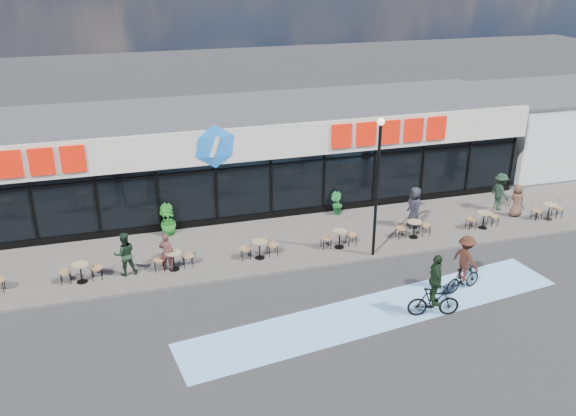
{
  "coord_description": "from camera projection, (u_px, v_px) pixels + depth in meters",
  "views": [
    {
      "loc": [
        -3.96,
        -17.67,
        11.37
      ],
      "look_at": [
        2.26,
        3.5,
        2.03
      ],
      "focal_mm": 38.0,
      "sensor_mm": 36.0,
      "label": 1
    }
  ],
  "objects": [
    {
      "name": "sidewalk",
      "position": [
        229.0,
        249.0,
        25.03
      ],
      "size": [
        44.0,
        5.0,
        0.1
      ],
      "primitive_type": "cube",
      "color": "#605B55",
      "rests_on": "ground"
    },
    {
      "name": "ground",
      "position": [
        254.0,
        307.0,
        21.07
      ],
      "size": [
        120.0,
        120.0,
        0.0
      ],
      "primitive_type": "plane",
      "color": "#28282B",
      "rests_on": "ground"
    },
    {
      "name": "cyclist_a",
      "position": [
        435.0,
        291.0,
        20.23
      ],
      "size": [
        1.82,
        1.15,
        2.28
      ],
      "color": "black",
      "rests_on": "ground"
    },
    {
      "name": "cyclist_b",
      "position": [
        465.0,
        266.0,
        21.73
      ],
      "size": [
        1.66,
        1.23,
        2.16
      ],
      "color": "black",
      "rests_on": "ground"
    },
    {
      "name": "potted_plant_right",
      "position": [
        336.0,
        203.0,
        28.11
      ],
      "size": [
        0.67,
        0.72,
        1.04
      ],
      "primitive_type": "imported",
      "rotation": [
        0.0,
        0.0,
        2.07
      ],
      "color": "#1C622B",
      "rests_on": "sidewalk"
    },
    {
      "name": "patron_right",
      "position": [
        125.0,
        254.0,
        22.67
      ],
      "size": [
        0.9,
        0.74,
        1.71
      ],
      "primitive_type": "imported",
      "rotation": [
        0.0,
        0.0,
        3.26
      ],
      "color": "black",
      "rests_on": "sidewalk"
    },
    {
      "name": "lamp_post",
      "position": [
        378.0,
        177.0,
        23.2
      ],
      "size": [
        0.28,
        0.28,
        5.62
      ],
      "color": "black",
      "rests_on": "sidewalk"
    },
    {
      "name": "neighbour_building",
      "position": [
        553.0,
        125.0,
        35.31
      ],
      "size": [
        9.2,
        7.2,
        4.11
      ],
      "color": "silver",
      "rests_on": "ground"
    },
    {
      "name": "bistro_set_6",
      "position": [
        413.0,
        227.0,
        25.87
      ],
      "size": [
        1.54,
        0.62,
        0.9
      ],
      "color": "#9D8A65",
      "rests_on": "sidewalk"
    },
    {
      "name": "bistro_set_5",
      "position": [
        339.0,
        236.0,
        24.99
      ],
      "size": [
        1.54,
        0.62,
        0.9
      ],
      "color": "#9D8A65",
      "rests_on": "sidewalk"
    },
    {
      "name": "pedestrian_b",
      "position": [
        500.0,
        192.0,
        28.45
      ],
      "size": [
        0.7,
        1.17,
        1.78
      ],
      "primitive_type": "imported",
      "rotation": [
        0.0,
        0.0,
        1.61
      ],
      "color": "#192E20",
      "rests_on": "sidewalk"
    },
    {
      "name": "patron_left",
      "position": [
        166.0,
        252.0,
        23.03
      ],
      "size": [
        0.64,
        0.51,
        1.52
      ],
      "primitive_type": "imported",
      "rotation": [
        0.0,
        0.0,
        2.85
      ],
      "color": "#522C2A",
      "rests_on": "sidewalk"
    },
    {
      "name": "potted_plant_mid",
      "position": [
        167.0,
        219.0,
        26.09
      ],
      "size": [
        0.89,
        0.93,
        1.31
      ],
      "primitive_type": "imported",
      "rotation": [
        0.0,
        0.0,
        2.18
      ],
      "color": "#1C5E1B",
      "rests_on": "sidewalk"
    },
    {
      "name": "bistro_set_4",
      "position": [
        259.0,
        247.0,
        24.12
      ],
      "size": [
        1.54,
        0.62,
        0.9
      ],
      "color": "#9D8A65",
      "rests_on": "sidewalk"
    },
    {
      "name": "bistro_set_8",
      "position": [
        548.0,
        209.0,
        27.62
      ],
      "size": [
        1.54,
        0.62,
        0.9
      ],
      "color": "#9D8A65",
      "rests_on": "sidewalk"
    },
    {
      "name": "bistro_set_2",
      "position": [
        81.0,
        270.0,
        22.37
      ],
      "size": [
        1.54,
        0.62,
        0.9
      ],
      "color": "#9D8A65",
      "rests_on": "sidewalk"
    },
    {
      "name": "bistro_set_7",
      "position": [
        483.0,
        218.0,
        26.75
      ],
      "size": [
        1.54,
        0.62,
        0.9
      ],
      "color": "#9D8A65",
      "rests_on": "sidewalk"
    },
    {
      "name": "pedestrian_c",
      "position": [
        517.0,
        200.0,
        27.76
      ],
      "size": [
        0.77,
        0.52,
        1.53
      ],
      "primitive_type": "imported",
      "rotation": [
        0.0,
        0.0,
        3.09
      ],
      "color": "brown",
      "rests_on": "sidewalk"
    },
    {
      "name": "building",
      "position": [
        204.0,
        157.0,
        28.93
      ],
      "size": [
        30.6,
        6.57,
        4.75
      ],
      "color": "black",
      "rests_on": "ground"
    },
    {
      "name": "pedestrian_a",
      "position": [
        414.0,
        207.0,
        26.61
      ],
      "size": [
        0.67,
        0.96,
        1.86
      ],
      "primitive_type": "imported",
      "rotation": [
        0.0,
        0.0,
        -1.67
      ],
      "color": "#21222A",
      "rests_on": "sidewalk"
    },
    {
      "name": "potted_plant_left",
      "position": [
        168.0,
        221.0,
        26.05
      ],
      "size": [
        0.89,
        0.89,
        1.2
      ],
      "primitive_type": "imported",
      "rotation": [
        0.0,
        0.0,
        1.15
      ],
      "color": "#207020",
      "rests_on": "sidewalk"
    },
    {
      "name": "bike_lane",
      "position": [
        378.0,
        312.0,
        20.78
      ],
      "size": [
        14.17,
        4.13,
        0.01
      ],
      "primitive_type": "cube",
      "rotation": [
        0.0,
        0.0,
        0.14
      ],
      "color": "#7EBDEF",
      "rests_on": "ground"
    },
    {
      "name": "bistro_set_3",
      "position": [
        173.0,
        258.0,
        23.24
      ],
      "size": [
        1.54,
        0.62,
        0.9
      ],
      "color": "#9D8A65",
      "rests_on": "sidewalk"
    }
  ]
}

